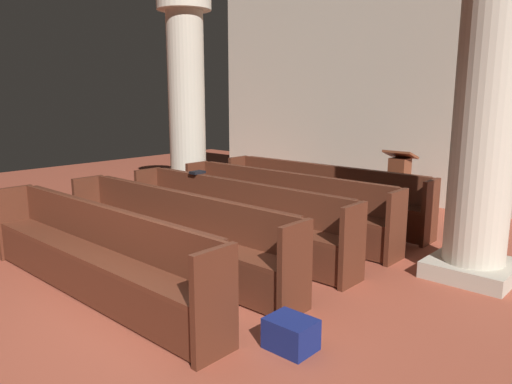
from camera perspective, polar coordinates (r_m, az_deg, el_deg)
ground_plane at (r=4.60m, az=-12.60°, el=-14.15°), size 19.20×19.20×0.00m
back_wall at (r=9.11m, az=20.47°, el=12.51°), size 10.00×0.16×4.50m
pew_row_0 at (r=7.64m, az=7.54°, el=0.04°), size 3.59×0.47×0.87m
pew_row_1 at (r=6.88m, az=2.94°, el=-1.14°), size 3.59×0.46×0.87m
pew_row_2 at (r=6.18m, az=-2.76°, el=-2.59°), size 3.59×0.46×0.87m
pew_row_3 at (r=5.56m, az=-9.83°, el=-4.35°), size 3.59×0.47×0.87m
pew_row_4 at (r=5.05m, az=-18.55°, el=-6.40°), size 3.59×0.46×0.87m
pillar_aisle_side at (r=5.58m, az=25.52°, el=9.75°), size 0.93×0.93×3.67m
pillar_far_side at (r=8.85m, az=-8.15°, el=10.94°), size 0.93×0.93×3.67m
lectern at (r=8.27m, az=16.36°, el=0.42°), size 0.48×0.45×1.08m
hymn_book at (r=6.86m, az=-6.88°, el=2.30°), size 0.13×0.20×0.04m
kneeler_box_navy at (r=3.97m, az=4.12°, el=-16.26°), size 0.37×0.30×0.25m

